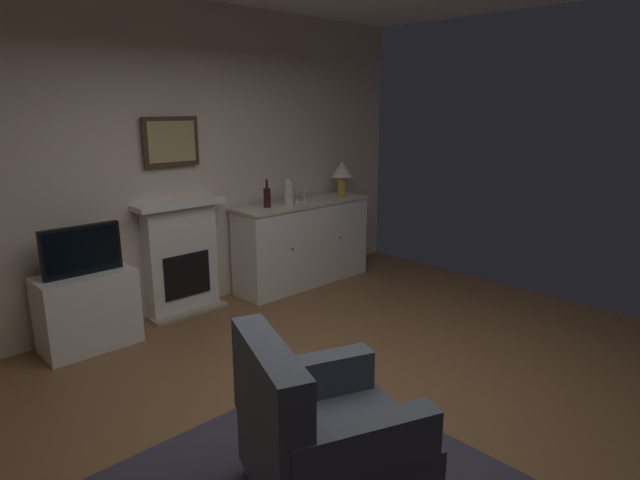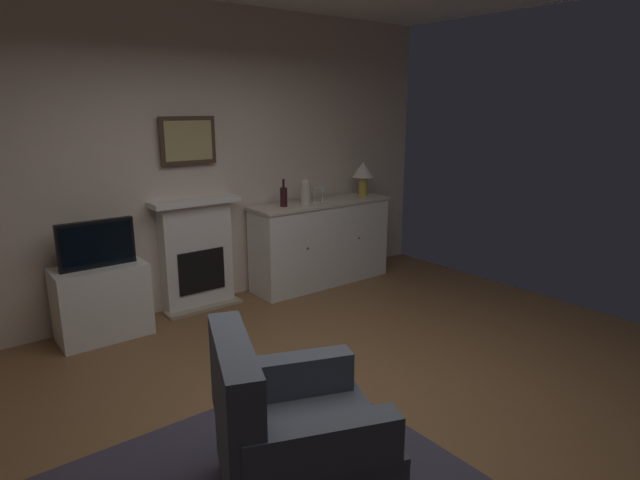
% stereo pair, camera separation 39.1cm
% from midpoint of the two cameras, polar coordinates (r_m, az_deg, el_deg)
% --- Properties ---
extents(ground_plane, '(6.35, 4.98, 0.10)m').
position_cam_midpoint_polar(ground_plane, '(3.69, -0.37, -18.87)').
color(ground_plane, brown).
rests_on(ground_plane, ground).
extents(wall_rear, '(6.35, 0.06, 2.92)m').
position_cam_midpoint_polar(wall_rear, '(5.18, -19.66, 7.85)').
color(wall_rear, beige).
rests_on(wall_rear, ground_plane).
extents(fireplace_unit, '(0.87, 0.30, 1.10)m').
position_cam_midpoint_polar(fireplace_unit, '(5.30, -16.80, -1.85)').
color(fireplace_unit, white).
rests_on(fireplace_unit, ground_plane).
extents(framed_picture, '(0.55, 0.04, 0.45)m').
position_cam_midpoint_polar(framed_picture, '(5.16, -17.92, 10.07)').
color(framed_picture, '#473323').
extents(sideboard_cabinet, '(1.67, 0.49, 0.94)m').
position_cam_midpoint_polar(sideboard_cabinet, '(5.93, -3.72, -0.33)').
color(sideboard_cabinet, white).
rests_on(sideboard_cabinet, ground_plane).
extents(table_lamp, '(0.26, 0.26, 0.40)m').
position_cam_midpoint_polar(table_lamp, '(6.20, 0.59, 7.39)').
color(table_lamp, '#B79338').
rests_on(table_lamp, sideboard_cabinet).
extents(wine_bottle, '(0.08, 0.08, 0.29)m').
position_cam_midpoint_polar(wine_bottle, '(5.52, -7.77, 4.59)').
color(wine_bottle, '#331419').
rests_on(wine_bottle, sideboard_cabinet).
extents(wine_glass_left, '(0.07, 0.07, 0.16)m').
position_cam_midpoint_polar(wine_glass_left, '(5.77, -4.50, 5.23)').
color(wine_glass_left, silver).
rests_on(wine_glass_left, sideboard_cabinet).
extents(wine_glass_center, '(0.07, 0.07, 0.16)m').
position_cam_midpoint_polar(wine_glass_center, '(5.83, -3.64, 5.35)').
color(wine_glass_center, silver).
rests_on(wine_glass_center, sideboard_cabinet).
extents(vase_decorative, '(0.11, 0.11, 0.28)m').
position_cam_midpoint_polar(vase_decorative, '(5.62, -5.41, 5.15)').
color(vase_decorative, beige).
rests_on(vase_decorative, sideboard_cabinet).
extents(tv_cabinet, '(0.75, 0.42, 0.64)m').
position_cam_midpoint_polar(tv_cabinet, '(4.88, -25.95, -6.90)').
color(tv_cabinet, white).
rests_on(tv_cabinet, ground_plane).
extents(tv_set, '(0.62, 0.07, 0.40)m').
position_cam_midpoint_polar(tv_set, '(4.71, -26.54, -1.03)').
color(tv_set, black).
rests_on(tv_set, tv_cabinet).
extents(armchair, '(1.03, 1.00, 0.92)m').
position_cam_midpoint_polar(armchair, '(2.78, -4.10, -20.52)').
color(armchair, '#474C56').
rests_on(armchair, ground_plane).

